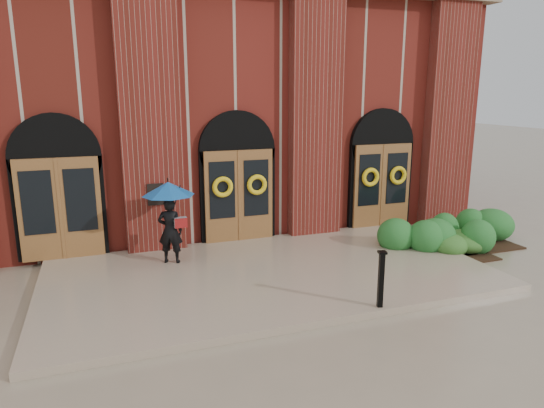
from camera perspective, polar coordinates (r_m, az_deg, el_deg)
name	(u,v)px	position (r m, az deg, el deg)	size (l,w,h in m)	color
ground	(272,279)	(11.18, 0.05, -8.85)	(90.00, 90.00, 0.00)	gray
landing	(270,274)	(11.28, -0.21, -8.23)	(10.00, 5.30, 0.15)	gray
church_building	(194,110)	(18.88, -9.14, 10.88)	(16.20, 12.53, 7.00)	maroon
man_with_umbrella	(169,207)	(11.67, -12.01, -0.31)	(1.60, 1.60, 1.97)	black
metal_post	(381,278)	(9.50, 12.70, -8.49)	(0.18, 0.18, 1.12)	black
hedge_wall_right	(453,233)	(14.10, 20.53, -3.18)	(3.35, 1.34, 0.86)	#205D24
hedge_front_right	(456,245)	(13.58, 20.82, -4.51)	(1.53, 1.31, 0.54)	#2F5F22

